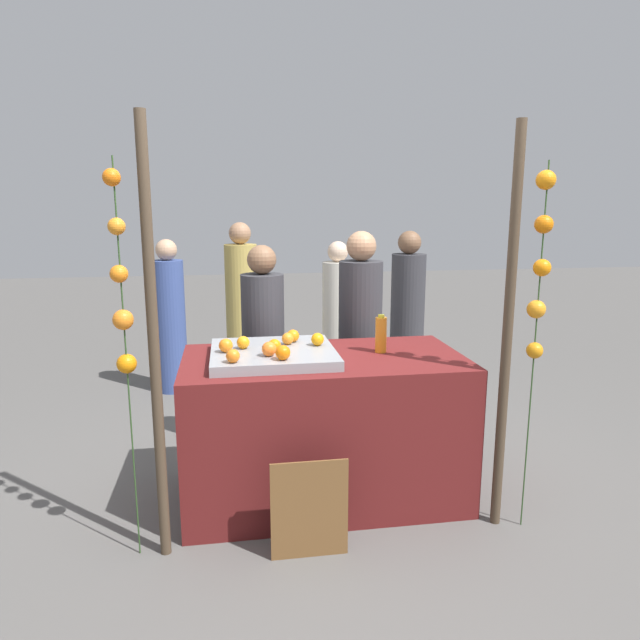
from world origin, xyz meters
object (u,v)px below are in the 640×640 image
Objects in this scene: stall_counter at (324,427)px; chalkboard_sign at (309,510)px; orange_1 at (243,342)px; vendor_left at (264,358)px; orange_0 at (283,353)px; vendor_right at (360,347)px; juice_bottle at (381,334)px.

stall_counter is 0.69m from chalkboard_sign.
orange_1 is 0.77m from vendor_left.
orange_0 is 1.27m from vendor_right.
orange_1 is at bearing 114.23° from chalkboard_sign.
orange_1 is at bearing 175.30° from stall_counter.
juice_bottle is 0.16× the size of vendor_left.
stall_counter is 1.05× the size of vendor_right.
stall_counter is at bearing 42.26° from orange_0.
orange_1 is 0.05× the size of vendor_left.
vendor_right is (0.59, 1.42, 0.50)m from chalkboard_sign.
orange_1 reaches higher than chalkboard_sign.
orange_0 is 0.05× the size of vendor_left.
vendor_right is at bearing 56.39° from orange_0.
juice_bottle is at bearing 0.83° from orange_1.
stall_counter reaches higher than chalkboard_sign.
stall_counter is 22.08× the size of orange_1.
juice_bottle is at bearing 51.11° from chalkboard_sign.
orange_0 reaches higher than chalkboard_sign.
stall_counter is at bearing -117.71° from vendor_right.
orange_1 is at bearing 126.33° from orange_0.
chalkboard_sign is at bearing -112.71° from vendor_right.
juice_bottle is (0.65, 0.30, 0.01)m from orange_0.
stall_counter is 0.74m from orange_1.
vendor_left is at bearing 113.93° from stall_counter.
orange_0 is at bearing -137.74° from stall_counter.
juice_bottle reaches higher than orange_0.
vendor_right is (0.90, 0.74, -0.25)m from orange_1.
vendor_right reaches higher than stall_counter.
stall_counter is 0.67m from orange_0.
juice_bottle reaches higher than orange_1.
chalkboard_sign is 1.46m from vendor_left.
vendor_right is at bearing 39.54° from orange_1.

